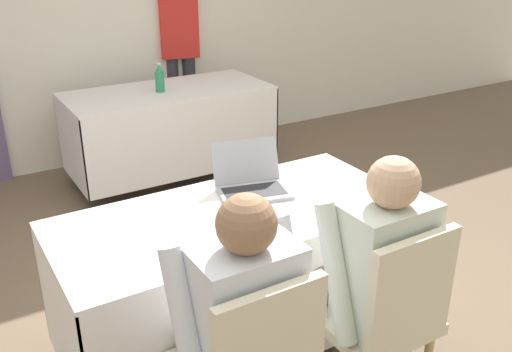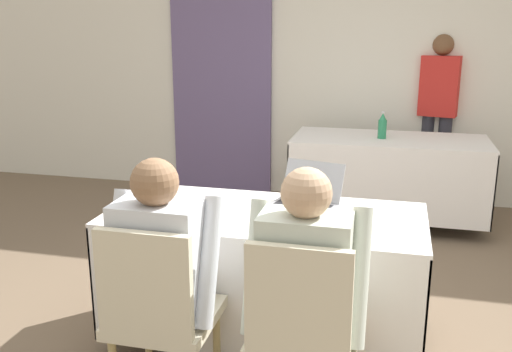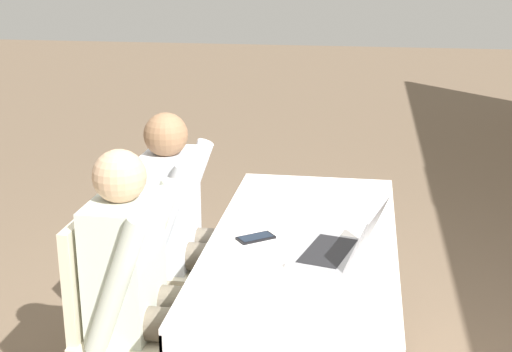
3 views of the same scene
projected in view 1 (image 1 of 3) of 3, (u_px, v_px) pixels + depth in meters
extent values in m
plane|color=brown|center=(236.00, 344.00, 2.87)|extent=(24.00, 24.00, 0.00)
cube|color=silver|center=(60.00, 7.00, 4.58)|extent=(12.00, 0.06, 2.70)
cube|color=white|center=(234.00, 214.00, 2.58)|extent=(1.62, 0.75, 0.02)
cube|color=white|center=(277.00, 314.00, 2.41)|extent=(1.62, 0.01, 0.61)
cube|color=white|center=(201.00, 240.00, 2.99)|extent=(1.62, 0.01, 0.61)
cube|color=white|center=(62.00, 330.00, 2.32)|extent=(0.01, 0.75, 0.61)
cube|color=white|center=(365.00, 231.00, 3.09)|extent=(0.01, 0.75, 0.61)
cylinder|color=#333333|center=(236.00, 335.00, 2.85)|extent=(0.06, 0.06, 0.11)
cube|color=white|center=(168.00, 91.00, 4.55)|extent=(1.62, 0.75, 0.02)
cube|color=white|center=(189.00, 142.00, 4.38)|extent=(1.62, 0.01, 0.61)
cube|color=white|center=(153.00, 117.00, 4.96)|extent=(1.62, 0.01, 0.61)
cube|color=white|center=(71.00, 146.00, 4.29)|extent=(0.01, 0.75, 0.61)
cube|color=white|center=(254.00, 114.00, 5.06)|extent=(0.01, 0.75, 0.61)
cylinder|color=#333333|center=(173.00, 169.00, 4.82)|extent=(0.06, 0.06, 0.11)
cube|color=#99999E|center=(254.00, 193.00, 2.74)|extent=(0.38, 0.30, 0.02)
cube|color=black|center=(254.00, 191.00, 2.73)|extent=(0.32, 0.22, 0.00)
cube|color=#99999E|center=(245.00, 161.00, 2.83)|extent=(0.35, 0.17, 0.20)
cube|color=black|center=(245.00, 161.00, 2.83)|extent=(0.31, 0.14, 0.18)
cube|color=black|center=(266.00, 225.00, 2.45)|extent=(0.15, 0.16, 0.01)
cube|color=#192333|center=(266.00, 224.00, 2.45)|extent=(0.13, 0.14, 0.00)
cube|color=white|center=(345.00, 190.00, 2.79)|extent=(0.26, 0.33, 0.00)
cylinder|color=#288456|center=(160.00, 82.00, 4.46)|extent=(0.07, 0.07, 0.16)
cone|color=#288456|center=(159.00, 68.00, 4.42)|extent=(0.06, 0.06, 0.06)
cylinder|color=silver|center=(159.00, 64.00, 4.41)|extent=(0.03, 0.03, 0.01)
cube|color=beige|center=(271.00, 350.00, 1.82)|extent=(0.40, 0.04, 0.45)
cylinder|color=tan|center=(370.00, 325.00, 2.68)|extent=(0.04, 0.04, 0.41)
cylinder|color=tan|center=(309.00, 352.00, 2.52)|extent=(0.04, 0.04, 0.41)
cube|color=beige|center=(370.00, 317.00, 2.37)|extent=(0.44, 0.44, 0.05)
cube|color=beige|center=(412.00, 291.00, 2.11)|extent=(0.40, 0.04, 0.45)
cylinder|color=#665B4C|center=(244.00, 325.00, 2.18)|extent=(0.13, 0.42, 0.13)
cylinder|color=#665B4C|center=(202.00, 341.00, 2.10)|extent=(0.13, 0.42, 0.13)
cube|color=silver|center=(247.00, 316.00, 1.92)|extent=(0.36, 0.22, 0.52)
cylinder|color=silver|center=(292.00, 289.00, 2.05)|extent=(0.08, 0.26, 0.54)
cylinder|color=silver|center=(185.00, 328.00, 1.85)|extent=(0.08, 0.26, 0.54)
sphere|color=#8C6647|center=(246.00, 224.00, 1.78)|extent=(0.20, 0.20, 0.20)
cylinder|color=#665B4C|center=(368.00, 278.00, 2.48)|extent=(0.13, 0.42, 0.13)
cylinder|color=#665B4C|center=(335.00, 290.00, 2.39)|extent=(0.13, 0.42, 0.13)
cylinder|color=#665B4C|center=(338.00, 312.00, 2.74)|extent=(0.10, 0.10, 0.46)
cylinder|color=#665B4C|center=(307.00, 324.00, 2.65)|extent=(0.10, 0.10, 0.46)
cube|color=silver|center=(385.00, 264.00, 2.22)|extent=(0.36, 0.22, 0.52)
cylinder|color=silver|center=(416.00, 244.00, 2.35)|extent=(0.08, 0.26, 0.54)
cylinder|color=silver|center=(336.00, 273.00, 2.15)|extent=(0.08, 0.26, 0.54)
sphere|color=tan|center=(393.00, 182.00, 2.08)|extent=(0.20, 0.20, 0.20)
cylinder|color=#33333D|center=(174.00, 102.00, 5.38)|extent=(0.12, 0.12, 0.85)
cylinder|color=#33333D|center=(190.00, 101.00, 5.42)|extent=(0.12, 0.12, 0.85)
cube|color=red|center=(178.00, 26.00, 5.12)|extent=(0.38, 0.27, 0.55)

